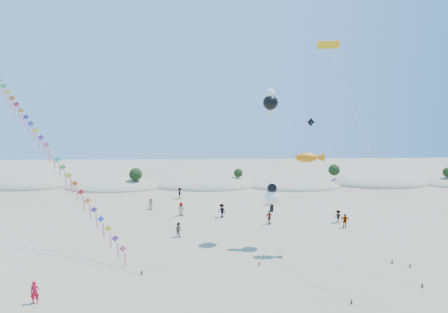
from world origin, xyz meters
The scene contains 9 objects.
dune_ridge centered at (1.06, 45.14, 0.11)m, with size 145.30×11.49×5.57m.
kite_train centered at (-16.91, 19.23, 10.65)m, with size 22.90×18.83×20.76m.
fish_kite centered at (10.42, 14.04, 9.24)m, with size 2.69×10.68×9.75m.
cartoon_kite_low centered at (7.06, 15.39, 5.28)m, with size 2.60×5.41×6.48m.
cartoon_kite_high centered at (7.25, 18.25, 14.65)m, with size 11.11×8.44×15.94m.
parafoil_kite centered at (13.08, 17.53, 19.89)m, with size 5.67×12.19×20.73m.
dark_kite centered at (14.78, 19.97, 8.61)m, with size 5.80×14.70×12.73m.
flyer_foreground centered at (-11.75, 4.88, 0.82)m, with size 0.60×0.39×1.64m, color #AC0D22.
beachgoers centered at (3.58, 26.19, 0.84)m, with size 24.90×18.20×1.80m.
Camera 1 is at (0.87, -20.96, 14.04)m, focal length 30.00 mm.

